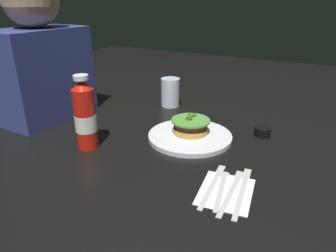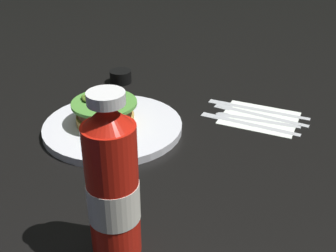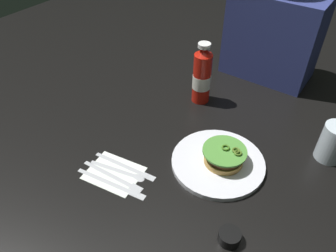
# 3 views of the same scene
# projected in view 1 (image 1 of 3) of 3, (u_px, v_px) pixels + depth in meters

# --- Properties ---
(ground_plane) EXTENTS (3.00, 3.00, 0.00)m
(ground_plane) POSITION_uv_depth(u_px,v_px,m) (185.00, 137.00, 1.00)
(ground_plane) COLOR black
(dinner_plate) EXTENTS (0.27, 0.27, 0.01)m
(dinner_plate) POSITION_uv_depth(u_px,v_px,m) (190.00, 136.00, 0.98)
(dinner_plate) COLOR white
(dinner_plate) RESTS_ON ground_plane
(burger_sandwich) EXTENTS (0.13, 0.13, 0.05)m
(burger_sandwich) POSITION_uv_depth(u_px,v_px,m) (190.00, 126.00, 0.99)
(burger_sandwich) COLOR gold
(burger_sandwich) RESTS_ON dinner_plate
(ketchup_bottle) EXTENTS (0.06, 0.06, 0.22)m
(ketchup_bottle) POSITION_uv_depth(u_px,v_px,m) (85.00, 116.00, 0.89)
(ketchup_bottle) COLOR red
(ketchup_bottle) RESTS_ON ground_plane
(water_glass) EXTENTS (0.08, 0.08, 0.12)m
(water_glass) POSITION_uv_depth(u_px,v_px,m) (170.00, 92.00, 1.26)
(water_glass) COLOR silver
(water_glass) RESTS_ON ground_plane
(condiment_cup) EXTENTS (0.05, 0.05, 0.03)m
(condiment_cup) POSITION_uv_depth(u_px,v_px,m) (263.00, 132.00, 1.00)
(condiment_cup) COLOR black
(condiment_cup) RESTS_ON ground_plane
(napkin) EXTENTS (0.17, 0.14, 0.00)m
(napkin) POSITION_uv_depth(u_px,v_px,m) (226.00, 191.00, 0.71)
(napkin) COLOR white
(napkin) RESTS_ON ground_plane
(butter_knife) EXTENTS (0.22, 0.05, 0.00)m
(butter_knife) POSITION_uv_depth(u_px,v_px,m) (243.00, 187.00, 0.72)
(butter_knife) COLOR silver
(butter_knife) RESTS_ON napkin
(fork_utensil) EXTENTS (0.20, 0.03, 0.00)m
(fork_utensil) POSITION_uv_depth(u_px,v_px,m) (233.00, 187.00, 0.73)
(fork_utensil) COLOR silver
(fork_utensil) RESTS_ON napkin
(spoon_utensil) EXTENTS (0.17, 0.05, 0.00)m
(spoon_utensil) POSITION_uv_depth(u_px,v_px,m) (222.00, 183.00, 0.74)
(spoon_utensil) COLOR silver
(spoon_utensil) RESTS_ON napkin
(steak_knife) EXTENTS (0.21, 0.04, 0.00)m
(steak_knife) POSITION_uv_depth(u_px,v_px,m) (214.00, 181.00, 0.75)
(steak_knife) COLOR silver
(steak_knife) RESTS_ON napkin
(diner_person) EXTENTS (0.33, 0.20, 0.52)m
(diner_person) POSITION_uv_depth(u_px,v_px,m) (40.00, 58.00, 1.09)
(diner_person) COLOR navy
(diner_person) RESTS_ON ground_plane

